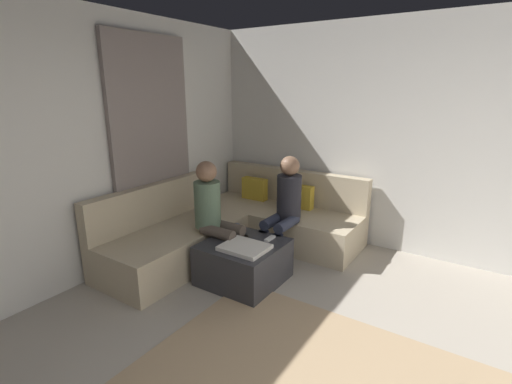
% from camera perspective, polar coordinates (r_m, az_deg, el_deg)
% --- Properties ---
extents(wall_back, '(6.00, 0.12, 2.70)m').
position_cam_1_polar(wall_back, '(4.60, 27.13, 6.68)').
color(wall_back, silver).
rests_on(wall_back, ground_plane).
extents(wall_left, '(0.12, 6.00, 2.70)m').
position_cam_1_polar(wall_left, '(3.83, -31.41, 4.57)').
color(wall_left, silver).
rests_on(wall_left, ground_plane).
extents(curtain_panel, '(0.06, 1.10, 2.50)m').
position_cam_1_polar(curtain_panel, '(4.47, -15.56, 6.32)').
color(curtain_panel, gray).
rests_on(curtain_panel, ground_plane).
extents(sectional_couch, '(2.10, 2.55, 0.87)m').
position_cam_1_polar(sectional_couch, '(4.63, -2.98, -5.24)').
color(sectional_couch, '#C6B593').
rests_on(sectional_couch, ground_plane).
extents(ottoman, '(0.76, 0.76, 0.42)m').
position_cam_1_polar(ottoman, '(3.90, -1.92, -10.62)').
color(ottoman, '#333338').
rests_on(ottoman, ground_plane).
extents(folded_blanket, '(0.44, 0.36, 0.04)m').
position_cam_1_polar(folded_blanket, '(3.66, -1.76, -8.49)').
color(folded_blanket, white).
rests_on(folded_blanket, ottoman).
extents(coffee_mug, '(0.08, 0.08, 0.10)m').
position_cam_1_polar(coffee_mug, '(4.04, -3.03, -5.62)').
color(coffee_mug, '#334C72').
rests_on(coffee_mug, ottoman).
extents(game_remote, '(0.05, 0.15, 0.02)m').
position_cam_1_polar(game_remote, '(3.88, 2.13, -7.13)').
color(game_remote, white).
rests_on(game_remote, ottoman).
extents(person_on_couch_back, '(0.30, 0.60, 1.20)m').
position_cam_1_polar(person_on_couch_back, '(4.22, 4.42, -1.96)').
color(person_on_couch_back, '#2D3347').
rests_on(person_on_couch_back, ground_plane).
extents(person_on_couch_side, '(0.60, 0.30, 1.20)m').
position_cam_1_polar(person_on_couch_side, '(3.98, -6.33, -3.12)').
color(person_on_couch_side, brown).
rests_on(person_on_couch_side, ground_plane).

